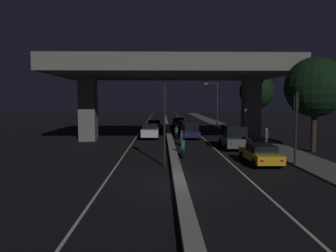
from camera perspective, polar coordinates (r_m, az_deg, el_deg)
ground_plane at (r=16.35m, az=1.94°, el=-10.13°), size 200.00×200.00×0.00m
lane_line_left_inner at (r=51.05m, az=-4.35°, el=-0.22°), size 0.12×126.00×0.00m
lane_line_right_inner at (r=51.17m, az=4.00°, el=-0.20°), size 0.12×126.00×0.00m
median_divider at (r=50.96m, az=-0.17°, el=-0.04°), size 0.57×126.00×0.30m
sidewalk_right at (r=45.06m, az=11.36°, el=-0.83°), size 2.86×126.00×0.12m
elevated_overpass at (r=33.83m, az=0.33°, el=9.44°), size 22.92×13.28×9.01m
traffic_light_left_of_median at (r=20.36m, az=-0.65°, el=2.72°), size 0.30×0.49×5.14m
traffic_light_right_of_median at (r=22.05m, az=21.32°, el=1.69°), size 0.30×0.49×4.65m
street_lamp at (r=54.13m, az=8.23°, el=4.52°), size 2.29×0.32×7.10m
car_taxi_yellow_lead at (r=22.19m, az=15.78°, el=-4.63°), size 1.88×4.50×1.30m
car_grey_second at (r=28.56m, az=11.37°, el=-1.83°), size 2.11×4.47×2.00m
car_dark_blue_third at (r=35.70m, az=3.85°, el=-0.66°), size 1.96×4.46×1.80m
car_dark_green_fourth at (r=42.99m, az=2.89°, el=-0.03°), size 1.93×4.27×1.49m
car_grey_fifth at (r=51.44m, az=1.78°, el=0.72°), size 2.08×4.83×1.52m
car_white_lead_oncoming at (r=35.80m, az=-3.13°, el=-0.85°), size 1.97×4.61×1.57m
car_grey_second_oncoming at (r=44.16m, az=-2.38°, el=0.10°), size 2.14×4.56×1.55m
motorcycle_blue_filtering_near at (r=24.01m, az=2.57°, el=-3.92°), size 0.33×1.83×1.47m
motorcycle_white_filtering_mid at (r=30.17m, az=2.40°, el=-2.26°), size 0.33×1.85×1.41m
motorcycle_black_filtering_far at (r=35.57m, az=1.49°, el=-1.22°), size 0.34×1.77×1.44m
pedestrian_on_sidewalk at (r=29.49m, az=16.73°, el=-1.94°), size 0.34×0.34×1.63m
roadside_tree_kerbside_near at (r=28.69m, az=24.24°, el=6.17°), size 4.78×4.78×7.59m
roadside_tree_kerbside_mid at (r=42.87m, az=15.18°, el=5.81°), size 4.29×4.29×7.43m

